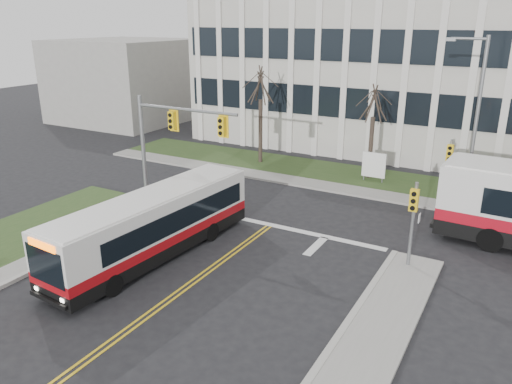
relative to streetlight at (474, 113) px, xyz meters
name	(u,v)px	position (x,y,z in m)	size (l,w,h in m)	color
ground	(169,300)	(-8.03, -16.20, -5.19)	(120.00, 120.00, 0.00)	black
sidewalk_cross	(403,199)	(-3.03, -1.00, -5.12)	(44.00, 1.60, 0.14)	#9E9B93
building_lawn	(414,186)	(-3.03, 1.80, -5.13)	(44.00, 5.00, 0.12)	#2C471E
office_building	(457,72)	(-3.03, 13.80, 0.81)	(40.00, 16.00, 12.00)	beige
building_annex	(127,80)	(-34.03, 9.80, -1.19)	(12.00, 12.00, 8.00)	#9E9B93
mast_arm_signal	(166,135)	(-13.65, -9.04, -0.94)	(6.11, 0.38, 6.20)	slate
signal_pole_near	(413,213)	(-0.83, -9.30, -2.69)	(0.34, 0.39, 3.80)	slate
signal_pole_far	(449,163)	(-0.83, -0.80, -2.69)	(0.34, 0.39, 3.80)	slate
streetlight	(474,113)	(0.00, 0.00, 0.00)	(2.15, 0.25, 9.20)	slate
directory_sign	(374,165)	(-5.53, 1.30, -4.02)	(1.50, 0.12, 2.00)	slate
tree_left	(261,87)	(-14.03, 1.80, 0.32)	(1.80, 1.80, 7.70)	#42352B
tree_mid	(374,105)	(-6.03, 2.00, -0.31)	(1.80, 1.80, 6.82)	#42352B
bus_main	(154,227)	(-10.87, -13.60, -3.78)	(2.29, 10.58, 2.82)	silver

